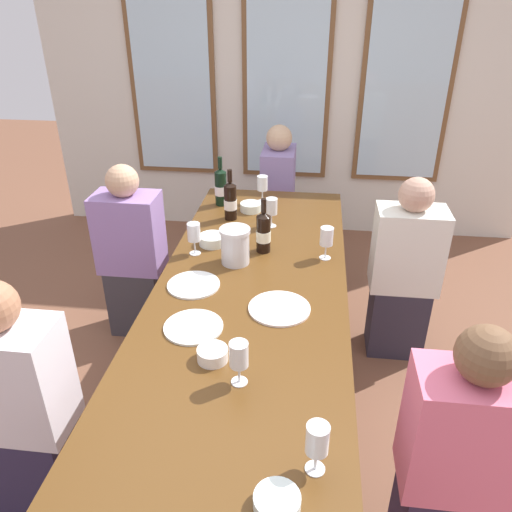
% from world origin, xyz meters
% --- Properties ---
extents(ground_plane, '(12.00, 12.00, 0.00)m').
position_xyz_m(ground_plane, '(0.00, 0.00, 0.00)').
color(ground_plane, brown).
extents(back_wall_with_windows, '(4.10, 0.10, 2.90)m').
position_xyz_m(back_wall_with_windows, '(0.00, 2.33, 1.45)').
color(back_wall_with_windows, silver).
rests_on(back_wall_with_windows, ground).
extents(dining_table, '(0.90, 2.60, 0.74)m').
position_xyz_m(dining_table, '(0.00, 0.00, 0.67)').
color(dining_table, '#593716').
rests_on(dining_table, ground).
extents(white_plate_0, '(0.25, 0.25, 0.01)m').
position_xyz_m(white_plate_0, '(-0.19, -0.30, 0.74)').
color(white_plate_0, white).
rests_on(white_plate_0, dining_table).
extents(white_plate_1, '(0.27, 0.27, 0.01)m').
position_xyz_m(white_plate_1, '(0.15, -0.12, 0.74)').
color(white_plate_1, white).
rests_on(white_plate_1, dining_table).
extents(white_plate_2, '(0.25, 0.25, 0.01)m').
position_xyz_m(white_plate_2, '(-0.27, 0.02, 0.74)').
color(white_plate_2, white).
rests_on(white_plate_2, dining_table).
extents(metal_pitcher, '(0.16, 0.16, 0.19)m').
position_xyz_m(metal_pitcher, '(-0.11, 0.27, 0.84)').
color(metal_pitcher, silver).
rests_on(metal_pitcher, dining_table).
extents(wine_bottle_0, '(0.08, 0.08, 0.31)m').
position_xyz_m(wine_bottle_0, '(-0.22, 0.80, 0.86)').
color(wine_bottle_0, black).
rests_on(wine_bottle_0, dining_table).
extents(wine_bottle_1, '(0.08, 0.08, 0.30)m').
position_xyz_m(wine_bottle_1, '(0.02, 0.41, 0.85)').
color(wine_bottle_1, black).
rests_on(wine_bottle_1, dining_table).
extents(wine_bottle_2, '(0.08, 0.08, 0.32)m').
position_xyz_m(wine_bottle_2, '(-0.32, 1.02, 0.86)').
color(wine_bottle_2, black).
rests_on(wine_bottle_2, dining_table).
extents(tasting_bowl_0, '(0.13, 0.13, 0.04)m').
position_xyz_m(tasting_bowl_0, '(0.22, -1.06, 0.76)').
color(tasting_bowl_0, white).
rests_on(tasting_bowl_0, dining_table).
extents(tasting_bowl_1, '(0.14, 0.14, 0.05)m').
position_xyz_m(tasting_bowl_1, '(-0.26, 0.45, 0.77)').
color(tasting_bowl_1, white).
rests_on(tasting_bowl_1, dining_table).
extents(tasting_bowl_2, '(0.12, 0.12, 0.05)m').
position_xyz_m(tasting_bowl_2, '(-0.07, -0.49, 0.77)').
color(tasting_bowl_2, white).
rests_on(tasting_bowl_2, dining_table).
extents(tasting_bowl_3, '(0.13, 0.13, 0.05)m').
position_xyz_m(tasting_bowl_3, '(-0.12, 0.94, 0.77)').
color(tasting_bowl_3, white).
rests_on(tasting_bowl_3, dining_table).
extents(wine_glass_0, '(0.07, 0.07, 0.17)m').
position_xyz_m(wine_glass_0, '(0.04, -0.60, 0.86)').
color(wine_glass_0, white).
rests_on(wine_glass_0, dining_table).
extents(wine_glass_1, '(0.07, 0.07, 0.17)m').
position_xyz_m(wine_glass_1, '(-0.33, 0.34, 0.86)').
color(wine_glass_1, white).
rests_on(wine_glass_1, dining_table).
extents(wine_glass_2, '(0.07, 0.07, 0.17)m').
position_xyz_m(wine_glass_2, '(-0.06, 1.10, 0.86)').
color(wine_glass_2, white).
rests_on(wine_glass_2, dining_table).
extents(wine_glass_3, '(0.07, 0.07, 0.17)m').
position_xyz_m(wine_glass_3, '(0.35, 0.37, 0.86)').
color(wine_glass_3, white).
rests_on(wine_glass_3, dining_table).
extents(wine_glass_4, '(0.07, 0.07, 0.17)m').
position_xyz_m(wine_glass_4, '(0.03, 0.73, 0.86)').
color(wine_glass_4, white).
rests_on(wine_glass_4, dining_table).
extents(wine_glass_5, '(0.07, 0.07, 0.17)m').
position_xyz_m(wine_glass_5, '(0.32, -0.93, 0.86)').
color(wine_glass_5, white).
rests_on(wine_glass_5, dining_table).
extents(seated_person_0, '(0.38, 0.24, 1.11)m').
position_xyz_m(seated_person_0, '(-0.81, -0.63, 0.53)').
color(seated_person_0, '#2D2543').
rests_on(seated_person_0, ground).
extents(seated_person_1, '(0.38, 0.24, 1.11)m').
position_xyz_m(seated_person_1, '(0.81, -0.69, 0.53)').
color(seated_person_1, '#30223D').
rests_on(seated_person_1, ground).
extents(seated_person_2, '(0.38, 0.24, 1.11)m').
position_xyz_m(seated_person_2, '(-0.81, 0.64, 0.53)').
color(seated_person_2, '#38343B').
rests_on(seated_person_2, ground).
extents(seated_person_3, '(0.38, 0.24, 1.11)m').
position_xyz_m(seated_person_3, '(0.81, 0.62, 0.53)').
color(seated_person_3, '#2C2836').
rests_on(seated_person_3, ground).
extents(seated_person_4, '(0.24, 0.38, 1.11)m').
position_xyz_m(seated_person_4, '(0.00, 1.65, 0.53)').
color(seated_person_4, '#2C372F').
rests_on(seated_person_4, ground).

